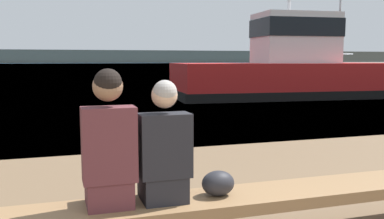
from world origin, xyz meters
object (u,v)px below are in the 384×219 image
object	(u,v)px
person_right	(164,150)
tugboat_red	(287,71)
bench_main	(162,211)
moored_sailboat	(341,76)
person_left	(109,146)
shopping_bag	(218,183)

from	to	relation	value
person_right	tugboat_red	xyz separation A→B (m)	(8.30, 12.41, 0.22)
bench_main	person_right	bearing A→B (deg)	11.39
moored_sailboat	bench_main	bearing A→B (deg)	116.90
bench_main	person_left	xyz separation A→B (m)	(-0.40, 0.00, 0.55)
person_left	tugboat_red	xyz separation A→B (m)	(8.73, 12.41, 0.16)
person_left	moored_sailboat	xyz separation A→B (m)	(16.96, 19.85, -0.40)
person_left	person_right	xyz separation A→B (m)	(0.42, 0.00, -0.06)
person_left	person_right	size ratio (longest dim) A/B	1.09
bench_main	tugboat_red	bearing A→B (deg)	56.15
tugboat_red	moored_sailboat	bearing A→B (deg)	-43.31
person_right	shopping_bag	distance (m)	0.55
person_right	bench_main	bearing A→B (deg)	-168.61
bench_main	person_left	distance (m)	0.68
person_right	shopping_bag	xyz separation A→B (m)	(0.46, 0.01, -0.31)
bench_main	person_right	xyz separation A→B (m)	(0.02, 0.00, 0.49)
tugboat_red	person_left	bearing A→B (deg)	149.48
bench_main	person_left	size ratio (longest dim) A/B	7.09
bench_main	tugboat_red	world-z (taller)	tugboat_red
person_left	moored_sailboat	size ratio (longest dim) A/B	0.13
bench_main	moored_sailboat	bearing A→B (deg)	50.17
person_left	moored_sailboat	world-z (taller)	moored_sailboat
shopping_bag	tugboat_red	bearing A→B (deg)	57.66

